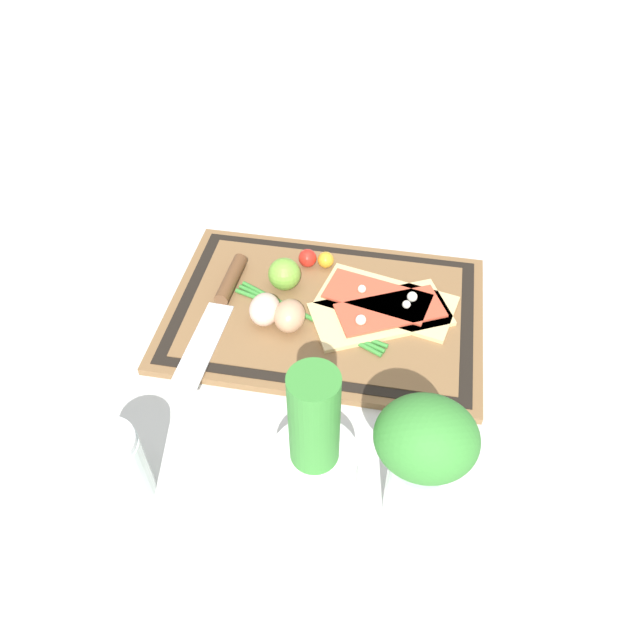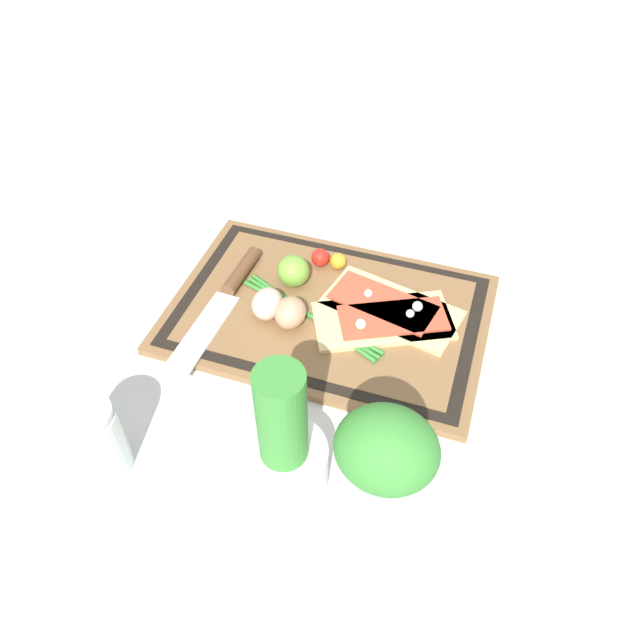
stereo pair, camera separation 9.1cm
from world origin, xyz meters
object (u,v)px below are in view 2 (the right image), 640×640
object	(u,v)px
egg_pink	(267,304)
cherry_tomato_red	(320,257)
pizza_slice_far	(385,321)
cherry_tomato_yellow	(338,261)
egg_brown	(290,313)
herb_pot	(284,448)
pizza_slice_near	(390,307)
herb_glass	(384,467)
sauce_jar	(95,443)
knife	(231,287)
lime	(293,271)

from	to	relation	value
egg_pink	cherry_tomato_red	size ratio (longest dim) A/B	1.82
pizza_slice_far	cherry_tomato_yellow	size ratio (longest dim) A/B	8.48
pizza_slice_far	egg_brown	world-z (taller)	egg_brown
cherry_tomato_red	egg_brown	bearing A→B (deg)	90.08
pizza_slice_far	herb_pot	distance (m)	0.29
pizza_slice_near	herb_glass	world-z (taller)	herb_glass
cherry_tomato_red	sauce_jar	distance (m)	0.45
egg_brown	herb_glass	xyz separation A→B (m)	(-0.20, 0.25, 0.08)
egg_pink	herb_glass	xyz separation A→B (m)	(-0.24, 0.26, 0.08)
pizza_slice_far	cherry_tomato_red	size ratio (longest dim) A/B	7.63
knife	cherry_tomato_red	world-z (taller)	cherry_tomato_red
pizza_slice_near	knife	xyz separation A→B (m)	(0.25, 0.04, 0.00)
knife	sauce_jar	distance (m)	0.33
herb_pot	herb_glass	xyz separation A→B (m)	(-0.12, 0.01, 0.05)
herb_pot	egg_brown	bearing A→B (deg)	-71.08
egg_brown	cherry_tomato_red	xyz separation A→B (m)	(0.00, -0.14, -0.01)
knife	lime	distance (m)	0.10
knife	cherry_tomato_yellow	world-z (taller)	cherry_tomato_yellow
cherry_tomato_red	cherry_tomato_yellow	xyz separation A→B (m)	(-0.03, -0.00, -0.00)
pizza_slice_near	egg_pink	xyz separation A→B (m)	(0.17, 0.07, 0.02)
egg_pink	pizza_slice_near	bearing A→B (deg)	-158.05
herb_glass	cherry_tomato_yellow	bearing A→B (deg)	-66.55
pizza_slice_near	cherry_tomato_yellow	xyz separation A→B (m)	(0.10, -0.07, 0.01)
lime	cherry_tomato_red	size ratio (longest dim) A/B	1.72
pizza_slice_far	egg_pink	xyz separation A→B (m)	(0.17, 0.04, 0.02)
egg_pink	sauce_jar	xyz separation A→B (m)	(0.10, 0.30, 0.01)
herb_pot	herb_glass	distance (m)	0.13
pizza_slice_far	herb_glass	size ratio (longest dim) A/B	1.16
pizza_slice_far	cherry_tomato_yellow	distance (m)	0.14
cherry_tomato_red	knife	bearing A→B (deg)	43.06
sauce_jar	herb_glass	bearing A→B (deg)	-173.71
lime	egg_brown	bearing A→B (deg)	107.12
egg_brown	herb_pot	distance (m)	0.25
cherry_tomato_yellow	herb_glass	xyz separation A→B (m)	(-0.17, 0.40, 0.09)
pizza_slice_near	egg_brown	xyz separation A→B (m)	(0.13, 0.08, 0.02)
egg_pink	cherry_tomato_red	distance (m)	0.14
herb_glass	herb_pot	bearing A→B (deg)	-6.84
pizza_slice_far	herb_pot	world-z (taller)	herb_pot
pizza_slice_near	knife	distance (m)	0.25
lime	pizza_slice_near	bearing A→B (deg)	176.83
knife	egg_brown	xyz separation A→B (m)	(-0.11, 0.04, 0.01)
lime	herb_pot	distance (m)	0.34
herb_pot	cherry_tomato_yellow	bearing A→B (deg)	-82.23
cherry_tomato_red	sauce_jar	bearing A→B (deg)	71.58
cherry_tomato_yellow	herb_pot	distance (m)	0.39
cherry_tomato_red	herb_glass	bearing A→B (deg)	117.12
egg_brown	sauce_jar	distance (m)	0.32
egg_pink	cherry_tomato_yellow	size ratio (longest dim) A/B	2.02
pizza_slice_near	lime	bearing A→B (deg)	-3.17
egg_brown	herb_glass	size ratio (longest dim) A/B	0.28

